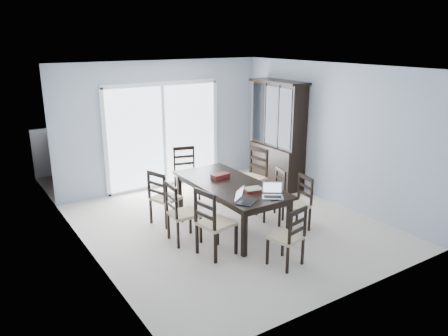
{
  "coord_description": "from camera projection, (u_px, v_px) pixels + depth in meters",
  "views": [
    {
      "loc": [
        -3.74,
        -5.6,
        3.04
      ],
      "look_at": [
        -0.12,
        0.0,
        1.03
      ],
      "focal_mm": 35.0,
      "sensor_mm": 36.0,
      "label": 1
    }
  ],
  "objects": [
    {
      "name": "hot_tub",
      "position": [
        116.0,
        156.0,
        9.55
      ],
      "size": [
        2.06,
        1.85,
        1.05
      ],
      "rotation": [
        0.0,
        0.0,
        -0.02
      ],
      "color": "brown",
      "rests_on": "balcony"
    },
    {
      "name": "laptop_silver",
      "position": [
        273.0,
        194.0,
        6.46
      ],
      "size": [
        0.38,
        0.36,
        0.21
      ],
      "rotation": [
        0.0,
        0.0,
        -0.62
      ],
      "color": "#BBBBBD",
      "rests_on": "dining_table"
    },
    {
      "name": "book_stack",
      "position": [
        253.0,
        190.0,
        6.74
      ],
      "size": [
        0.3,
        0.25,
        0.04
      ],
      "rotation": [
        0.0,
        0.0,
        -0.3
      ],
      "color": "maroon",
      "rests_on": "dining_table"
    },
    {
      "name": "laptop_dark",
      "position": [
        247.0,
        199.0,
        6.26
      ],
      "size": [
        0.38,
        0.35,
        0.21
      ],
      "rotation": [
        0.0,
        0.0,
        0.56
      ],
      "color": "black",
      "rests_on": "dining_table"
    },
    {
      "name": "dining_table",
      "position": [
        230.0,
        188.0,
        7.13
      ],
      "size": [
        1.0,
        2.2,
        0.75
      ],
      "color": "black",
      "rests_on": "floor"
    },
    {
      "name": "chair_end_near",
      "position": [
        291.0,
        231.0,
        5.86
      ],
      "size": [
        0.45,
        0.46,
        1.01
      ],
      "rotation": [
        0.0,
        0.0,
        0.21
      ],
      "color": "black",
      "rests_on": "floor"
    },
    {
      "name": "chair_left_far",
      "position": [
        162.0,
        192.0,
        7.2
      ],
      "size": [
        0.53,
        0.52,
        1.09
      ],
      "rotation": [
        0.0,
        0.0,
        -1.25
      ],
      "color": "black",
      "rests_on": "floor"
    },
    {
      "name": "chair_right_mid",
      "position": [
        275.0,
        188.0,
        7.51
      ],
      "size": [
        0.48,
        0.47,
        1.01
      ],
      "rotation": [
        0.0,
        0.0,
        1.29
      ],
      "color": "black",
      "rests_on": "floor"
    },
    {
      "name": "sliding_door",
      "position": [
        164.0,
        135.0,
        9.0
      ],
      "size": [
        2.52,
        0.05,
        2.18
      ],
      "color": "silver",
      "rests_on": "floor"
    },
    {
      "name": "chair_right_far",
      "position": [
        254.0,
        170.0,
        8.19
      ],
      "size": [
        0.54,
        0.53,
        1.21
      ],
      "rotation": [
        0.0,
        0.0,
        1.76
      ],
      "color": "black",
      "rests_on": "floor"
    },
    {
      "name": "game_box",
      "position": [
        220.0,
        176.0,
        7.35
      ],
      "size": [
        0.32,
        0.18,
        0.08
      ],
      "primitive_type": "cube",
      "rotation": [
        0.0,
        0.0,
        0.11
      ],
      "color": "#55111C",
      "rests_on": "dining_table"
    },
    {
      "name": "back_wall",
      "position": [
        163.0,
        125.0,
        8.96
      ],
      "size": [
        4.5,
        0.02,
        2.6
      ],
      "primitive_type": "cube",
      "color": "#9AA7B8",
      "rests_on": "floor"
    },
    {
      "name": "chair_left_near",
      "position": [
        211.0,
        216.0,
        6.13
      ],
      "size": [
        0.53,
        0.52,
        1.18
      ],
      "rotation": [
        0.0,
        0.0,
        -1.39
      ],
      "color": "black",
      "rests_on": "floor"
    },
    {
      "name": "chair_end_far",
      "position": [
        185.0,
        167.0,
        8.51
      ],
      "size": [
        0.53,
        0.54,
        1.14
      ],
      "rotation": [
        0.0,
        0.0,
        2.89
      ],
      "color": "black",
      "rests_on": "floor"
    },
    {
      "name": "chair_right_near",
      "position": [
        300.0,
        197.0,
        7.09
      ],
      "size": [
        0.45,
        0.44,
        1.03
      ],
      "rotation": [
        0.0,
        0.0,
        1.44
      ],
      "color": "black",
      "rests_on": "floor"
    },
    {
      "name": "china_hutch",
      "position": [
        278.0,
        135.0,
        9.07
      ],
      "size": [
        0.5,
        1.38,
        2.2
      ],
      "color": "black",
      "rests_on": "floor"
    },
    {
      "name": "wall_left",
      "position": [
        89.0,
        173.0,
        5.78
      ],
      "size": [
        0.02,
        5.0,
        2.6
      ],
      "primitive_type": "cube",
      "color": "#9AA7B8",
      "rests_on": "floor"
    },
    {
      "name": "railing",
      "position": [
        129.0,
        142.0,
        10.78
      ],
      "size": [
        4.5,
        0.06,
        1.1
      ],
      "primitive_type": "cube",
      "color": "#99999E",
      "rests_on": "balcony"
    },
    {
      "name": "ceiling",
      "position": [
        230.0,
        67.0,
        6.58
      ],
      "size": [
        5.0,
        5.0,
        0.0
      ],
      "primitive_type": "plane",
      "rotation": [
        3.14,
        0.0,
        0.0
      ],
      "color": "white",
      "rests_on": "back_wall"
    },
    {
      "name": "cell_phone",
      "position": [
        274.0,
        200.0,
        6.36
      ],
      "size": [
        0.12,
        0.07,
        0.01
      ],
      "primitive_type": "cube",
      "rotation": [
        0.0,
        0.0,
        -0.19
      ],
      "color": "black",
      "rests_on": "dining_table"
    },
    {
      "name": "floor",
      "position": [
        230.0,
        225.0,
        7.33
      ],
      "size": [
        5.0,
        5.0,
        0.0
      ],
      "primitive_type": "plane",
      "color": "beige",
      "rests_on": "ground"
    },
    {
      "name": "chair_left_mid",
      "position": [
        178.0,
        207.0,
        6.57
      ],
      "size": [
        0.45,
        0.44,
        1.11
      ],
      "rotation": [
        0.0,
        0.0,
        -1.63
      ],
      "color": "black",
      "rests_on": "floor"
    },
    {
      "name": "wall_right",
      "position": [
        331.0,
        134.0,
        8.12
      ],
      "size": [
        0.02,
        5.0,
        2.6
      ],
      "primitive_type": "cube",
      "color": "#9AA7B8",
      "rests_on": "floor"
    },
    {
      "name": "balcony",
      "position": [
        147.0,
        175.0,
        10.15
      ],
      "size": [
        4.5,
        2.0,
        0.1
      ],
      "primitive_type": "cube",
      "color": "gray",
      "rests_on": "ground"
    }
  ]
}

